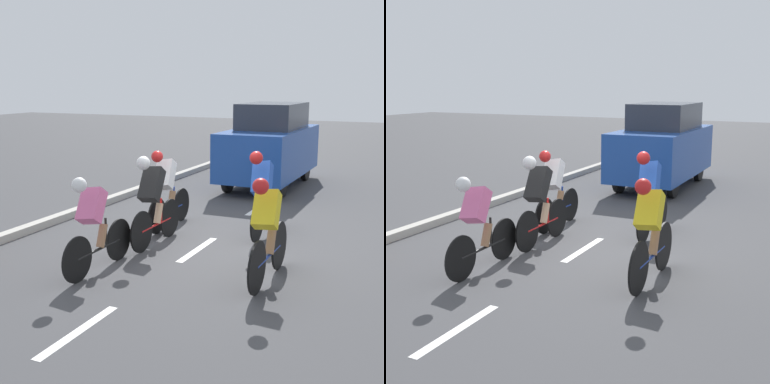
% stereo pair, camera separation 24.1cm
% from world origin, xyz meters
% --- Properties ---
extents(ground_plane, '(60.00, 60.00, 0.00)m').
position_xyz_m(ground_plane, '(0.00, 0.00, 0.00)').
color(ground_plane, '#424244').
extents(lane_stripe_near, '(0.12, 1.40, 0.01)m').
position_xyz_m(lane_stripe_near, '(0.00, 3.64, 0.00)').
color(lane_stripe_near, white).
rests_on(lane_stripe_near, ground).
extents(lane_stripe_mid, '(0.12, 1.40, 0.01)m').
position_xyz_m(lane_stripe_mid, '(0.00, 0.44, 0.00)').
color(lane_stripe_mid, white).
rests_on(lane_stripe_mid, ground).
extents(lane_stripe_far, '(0.12, 1.40, 0.01)m').
position_xyz_m(lane_stripe_far, '(0.00, -2.76, 0.00)').
color(lane_stripe_far, white).
rests_on(lane_stripe_far, ground).
extents(curb, '(0.20, 23.51, 0.14)m').
position_xyz_m(curb, '(3.20, 0.44, 0.07)').
color(curb, '#B7B2A8').
rests_on(curb, ground).
extents(cyclist_yellow, '(0.36, 1.76, 1.48)m').
position_xyz_m(cyclist_yellow, '(-1.43, 1.37, 0.76)').
color(cyclist_yellow, black).
rests_on(cyclist_yellow, ground).
extents(cyclist_blue, '(0.41, 1.63, 1.54)m').
position_xyz_m(cyclist_blue, '(-0.71, -0.75, 0.81)').
color(cyclist_blue, black).
rests_on(cyclist_blue, ground).
extents(cyclist_white, '(0.40, 1.66, 1.48)m').
position_xyz_m(cyclist_white, '(1.07, -0.54, 0.77)').
color(cyclist_white, black).
rests_on(cyclist_white, ground).
extents(cyclist_pink, '(0.39, 1.69, 1.41)m').
position_xyz_m(cyclist_pink, '(0.91, 1.99, 0.74)').
color(cyclist_pink, black).
rests_on(cyclist_pink, ground).
extents(cyclist_black, '(0.37, 1.67, 1.53)m').
position_xyz_m(cyclist_black, '(0.77, 0.52, 0.80)').
color(cyclist_black, black).
rests_on(cyclist_black, ground).
extents(support_car, '(1.70, 3.93, 2.14)m').
position_xyz_m(support_car, '(0.52, -5.35, 1.07)').
color(support_car, black).
rests_on(support_car, ground).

